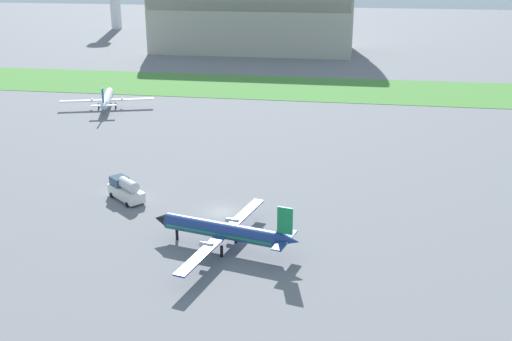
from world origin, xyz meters
The scene contains 6 objects.
ground_plane centered at (0.00, 0.00, 0.00)m, with size 600.00×600.00×0.00m, color slate.
grass_taxiway_strip centered at (0.00, 78.58, 0.04)m, with size 360.00×28.00×0.08m, color #478438.
airplane_foreground_turboprop centered at (2.50, -10.43, 2.39)m, with size 18.56×21.53×6.54m.
airplane_taxiing_turboprop centered at (-36.83, 51.46, 2.22)m, with size 19.73×17.04×6.07m.
fuel_truck_midfield centered at (-14.22, 2.08, 1.58)m, with size 6.49×6.06×3.29m.
hangar_distant centered at (-18.14, 134.97, 15.94)m, with size 66.44×28.26×34.20m.
Camera 1 is at (16.64, -74.58, 33.61)m, focal length 43.49 mm.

